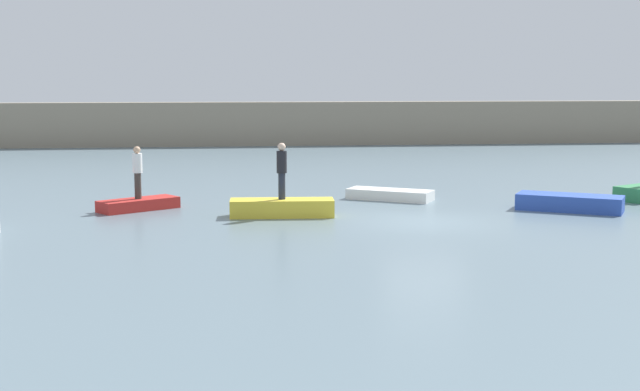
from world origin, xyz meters
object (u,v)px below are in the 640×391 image
person_dark_shirt (282,168)px  person_white_shirt (137,170)px  rowboat_yellow (282,208)px  rowboat_blue (570,203)px  rowboat_red (138,204)px  rowboat_white (390,195)px

person_dark_shirt → person_white_shirt: size_ratio=1.02×
rowboat_yellow → person_white_shirt: 5.06m
rowboat_blue → person_white_shirt: bearing=-156.8°
rowboat_yellow → person_white_shirt: bearing=160.9°
rowboat_yellow → rowboat_blue: size_ratio=0.97×
rowboat_red → rowboat_blue: (14.00, -1.77, 0.08)m
rowboat_red → person_dark_shirt: bearing=-56.5°
rowboat_white → person_dark_shirt: person_dark_shirt is taller
rowboat_red → person_dark_shirt: (4.58, -1.88, 1.35)m
rowboat_yellow → rowboat_white: bearing=42.0°
rowboat_yellow → rowboat_blue: (9.42, 0.11, -0.01)m
rowboat_yellow → person_white_shirt: size_ratio=1.87×
rowboat_yellow → rowboat_blue: 9.42m
person_dark_shirt → rowboat_white: bearing=38.8°
rowboat_yellow → person_dark_shirt: (0.00, 0.00, 1.26)m
rowboat_yellow → rowboat_red: bearing=160.9°
person_dark_shirt → rowboat_yellow: bearing=0.0°
rowboat_red → rowboat_white: rowboat_red is taller
rowboat_white → person_dark_shirt: 5.41m
rowboat_yellow → person_dark_shirt: size_ratio=1.83×
rowboat_yellow → person_white_shirt: person_white_shirt is taller
person_dark_shirt → person_white_shirt: person_dark_shirt is taller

